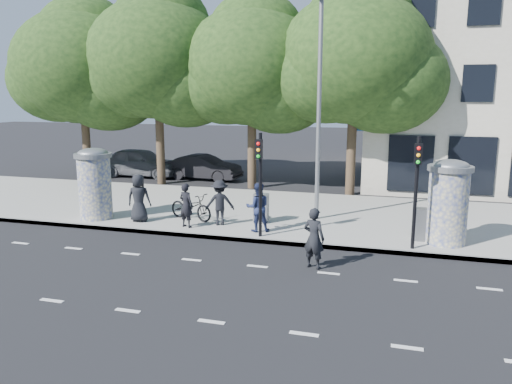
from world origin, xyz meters
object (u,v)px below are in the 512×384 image
(street_lamp, at_px, (319,93))
(car_left, at_px, (141,162))
(ped_b, at_px, (186,205))
(man_road, at_px, (314,238))
(ped_a, at_px, (139,198))
(ad_column_left, at_px, (95,182))
(traffic_pole_far, at_px, (417,181))
(bicycle, at_px, (191,207))
(cabinet_left, at_px, (261,208))
(ad_column_right, at_px, (448,200))
(car_mid, at_px, (204,167))
(traffic_pole_near, at_px, (260,174))
(ped_d, at_px, (220,203))
(ped_c, at_px, (258,207))
(cabinet_right, at_px, (421,224))

(street_lamp, distance_m, car_left, 14.46)
(ped_b, xyz_separation_m, man_road, (4.92, -2.51, -0.08))
(ped_a, xyz_separation_m, ped_b, (1.99, -0.26, -0.09))
(ad_column_left, distance_m, traffic_pole_far, 11.44)
(bicycle, bearing_deg, cabinet_left, -63.58)
(street_lamp, distance_m, man_road, 6.33)
(ad_column_right, distance_m, car_mid, 15.47)
(street_lamp, bearing_deg, ad_column_left, -165.06)
(traffic_pole_near, distance_m, street_lamp, 4.07)
(street_lamp, relative_size, car_mid, 1.89)
(traffic_pole_far, bearing_deg, cabinet_left, 161.06)
(ped_a, xyz_separation_m, bicycle, (1.73, 0.73, -0.37))
(ped_b, xyz_separation_m, bicycle, (-0.26, 1.00, -0.28))
(ad_column_right, height_order, man_road, ad_column_right)
(car_left, bearing_deg, man_road, -135.01)
(ad_column_left, relative_size, ped_a, 1.51)
(ad_column_left, height_order, ped_b, ad_column_left)
(ad_column_left, distance_m, cabinet_left, 6.30)
(traffic_pole_far, height_order, cabinet_left, traffic_pole_far)
(bicycle, relative_size, car_mid, 0.45)
(traffic_pole_far, bearing_deg, ped_b, 176.64)
(ad_column_left, distance_m, car_mid, 9.94)
(ped_a, relative_size, cabinet_left, 1.65)
(ad_column_right, distance_m, ped_d, 7.61)
(traffic_pole_near, bearing_deg, ped_a, 171.56)
(ped_a, bearing_deg, bicycle, -166.99)
(ad_column_right, xyz_separation_m, car_left, (-15.95, 9.67, -0.70))
(car_left, bearing_deg, ped_d, -137.80)
(traffic_pole_far, distance_m, car_left, 18.37)
(ad_column_left, height_order, ad_column_right, same)
(ped_c, height_order, cabinet_left, ped_c)
(traffic_pole_near, relative_size, car_left, 0.69)
(ped_a, relative_size, man_road, 1.02)
(ped_a, bearing_deg, car_left, -71.43)
(ped_d, height_order, cabinet_right, ped_d)
(ped_b, xyz_separation_m, car_left, (-7.36, 10.13, -0.10))
(ped_d, bearing_deg, street_lamp, -174.63)
(ped_a, xyz_separation_m, ped_d, (3.00, 0.37, -0.07))
(traffic_pole_near, relative_size, street_lamp, 0.42)
(ad_column_left, xyz_separation_m, car_mid, (0.38, 9.90, -0.84))
(street_lamp, xyz_separation_m, car_mid, (-7.62, 7.76, -4.10))
(ad_column_right, height_order, cabinet_left, ad_column_right)
(ped_a, height_order, ped_c, ped_a)
(ad_column_right, xyz_separation_m, bicycle, (-8.85, 0.54, -0.88))
(traffic_pole_far, xyz_separation_m, ped_b, (-7.60, 0.45, -1.30))
(man_road, height_order, car_left, man_road)
(street_lamp, relative_size, ped_a, 4.56)
(cabinet_right, bearing_deg, man_road, -135.97)
(ad_column_right, distance_m, traffic_pole_near, 5.91)
(ped_a, xyz_separation_m, ped_c, (4.54, -0.09, -0.04))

